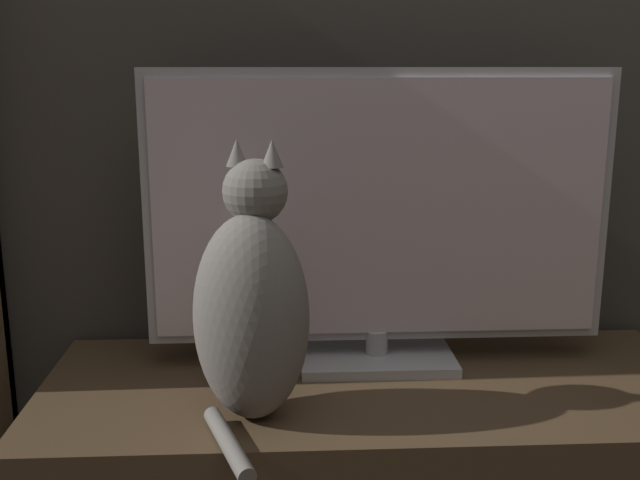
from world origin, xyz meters
name	(u,v)px	position (x,y,z in m)	size (l,w,h in m)	color
tv	(379,219)	(0.01, 1.02, 0.71)	(0.90, 0.18, 0.58)	#B7B7BC
cat	(252,307)	(-0.22, 0.80, 0.61)	(0.23, 0.34, 0.47)	gray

